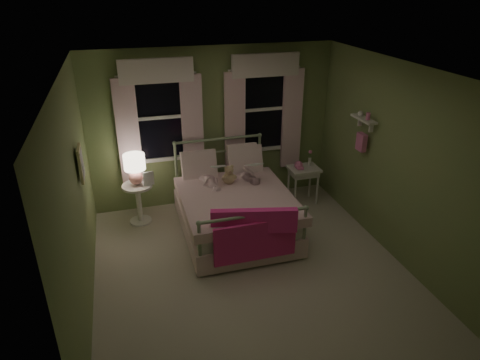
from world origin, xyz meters
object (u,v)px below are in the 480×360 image
object	(u,v)px
bed	(234,208)
child_right	(244,161)
nightstand_right	(304,173)
child_left	(208,163)
teddy_bear	(229,176)
table_lamp	(135,167)
nightstand_left	(138,198)

from	to	relation	value
bed	child_right	xyz separation A→B (m)	(0.27, 0.43, 0.56)
child_right	nightstand_right	distance (m)	1.16
nightstand_right	child_left	bearing A→B (deg)	-175.97
child_left	teddy_bear	xyz separation A→B (m)	(0.28, -0.16, -0.17)
child_right	teddy_bear	bearing A→B (deg)	12.84
child_left	nightstand_right	bearing A→B (deg)	177.63
bed	child_left	bearing A→B (deg)	123.42
teddy_bear	nightstand_right	distance (m)	1.41
bed	child_left	size ratio (longest dim) A/B	2.57
child_right	table_lamp	size ratio (longest dim) A/B	1.50
table_lamp	child_left	bearing A→B (deg)	-11.15
teddy_bear	child_left	bearing A→B (deg)	150.50
child_left	nightstand_right	world-z (taller)	child_left
child_left	nightstand_left	xyz separation A→B (m)	(-1.08, 0.21, -0.55)
bed	teddy_bear	distance (m)	0.50
teddy_bear	nightstand_left	bearing A→B (deg)	164.73
nightstand_left	table_lamp	distance (m)	0.54
child_right	table_lamp	xyz separation A→B (m)	(-1.64, 0.21, 0.02)
child_left	child_right	bearing A→B (deg)	173.59
child_left	table_lamp	size ratio (longest dim) A/B	1.63
nightstand_right	teddy_bear	bearing A→B (deg)	-168.63
teddy_bear	nightstand_right	world-z (taller)	teddy_bear
child_left	table_lamp	bearing A→B (deg)	-17.56
bed	nightstand_left	bearing A→B (deg)	154.70
child_left	nightstand_right	xyz separation A→B (m)	(1.64, 0.12, -0.42)
child_left	table_lamp	world-z (taller)	child_left
table_lamp	bed	bearing A→B (deg)	-25.30
child_left	nightstand_left	world-z (taller)	child_left
nightstand_left	teddy_bear	bearing A→B (deg)	-15.27
nightstand_left	child_left	bearing A→B (deg)	-11.15
teddy_bear	nightstand_left	distance (m)	1.46
bed	nightstand_left	world-z (taller)	bed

